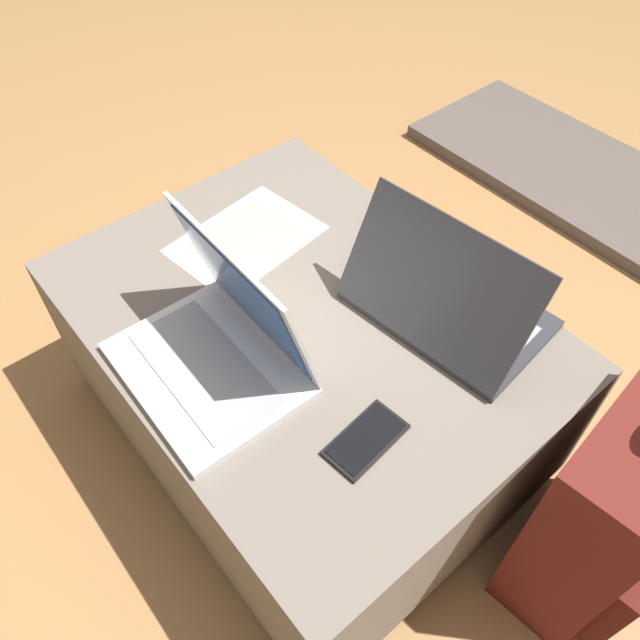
{
  "coord_description": "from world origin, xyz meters",
  "views": [
    {
      "loc": [
        0.62,
        -0.47,
        1.3
      ],
      "look_at": [
        0.09,
        -0.03,
        0.48
      ],
      "focal_mm": 35.0,
      "sensor_mm": 36.0,
      "label": 1
    }
  ],
  "objects_px": {
    "laptop_near": "(220,343)",
    "laptop_far": "(444,301)",
    "paper_sheet": "(246,239)",
    "backpack": "(608,514)",
    "cell_phone": "(366,439)"
  },
  "relations": [
    {
      "from": "cell_phone",
      "to": "laptop_near",
      "type": "bearing_deg",
      "value": -168.71
    },
    {
      "from": "laptop_near",
      "to": "paper_sheet",
      "type": "relative_size",
      "value": 1.04
    },
    {
      "from": "laptop_far",
      "to": "backpack",
      "type": "height_order",
      "value": "laptop_far"
    },
    {
      "from": "laptop_far",
      "to": "cell_phone",
      "type": "distance_m",
      "value": 0.31
    },
    {
      "from": "cell_phone",
      "to": "backpack",
      "type": "distance_m",
      "value": 0.47
    },
    {
      "from": "paper_sheet",
      "to": "cell_phone",
      "type": "bearing_deg",
      "value": -21.76
    },
    {
      "from": "laptop_near",
      "to": "laptop_far",
      "type": "relative_size",
      "value": 0.88
    },
    {
      "from": "laptop_near",
      "to": "backpack",
      "type": "xyz_separation_m",
      "value": [
        0.6,
        0.39,
        -0.22
      ]
    },
    {
      "from": "cell_phone",
      "to": "backpack",
      "type": "height_order",
      "value": "backpack"
    },
    {
      "from": "laptop_near",
      "to": "backpack",
      "type": "distance_m",
      "value": 0.74
    },
    {
      "from": "laptop_near",
      "to": "laptop_far",
      "type": "bearing_deg",
      "value": 65.98
    },
    {
      "from": "backpack",
      "to": "laptop_far",
      "type": "bearing_deg",
      "value": 85.5
    },
    {
      "from": "laptop_near",
      "to": "paper_sheet",
      "type": "height_order",
      "value": "laptop_near"
    },
    {
      "from": "cell_phone",
      "to": "paper_sheet",
      "type": "relative_size",
      "value": 0.45
    },
    {
      "from": "laptop_near",
      "to": "paper_sheet",
      "type": "bearing_deg",
      "value": 138.65
    }
  ]
}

